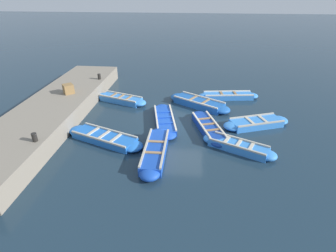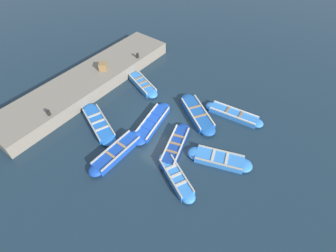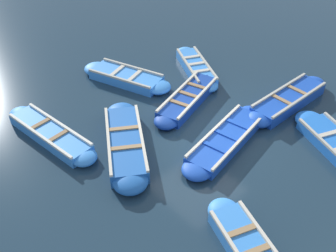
% 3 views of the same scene
% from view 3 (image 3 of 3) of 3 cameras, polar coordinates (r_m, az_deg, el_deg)
% --- Properties ---
extents(ground_plane, '(120.00, 120.00, 0.00)m').
position_cam_3_polar(ground_plane, '(11.95, 4.87, -0.80)').
color(ground_plane, '#1C303F').
extents(boat_outer_left, '(3.23, 2.05, 0.41)m').
position_cam_3_polar(boat_outer_left, '(14.73, 4.10, 8.41)').
color(boat_outer_left, '#3884E0').
rests_on(boat_outer_left, ground).
extents(boat_broadside, '(0.87, 3.81, 0.46)m').
position_cam_3_polar(boat_broadside, '(13.47, 17.06, 3.62)').
color(boat_broadside, '#1947B7').
rests_on(boat_broadside, ground).
extents(boat_end_of_row, '(3.85, 1.21, 0.39)m').
position_cam_3_polar(boat_end_of_row, '(12.06, -16.71, -1.11)').
color(boat_end_of_row, '#3884E0').
rests_on(boat_end_of_row, ground).
extents(boat_outer_right, '(1.60, 4.01, 0.37)m').
position_cam_3_polar(boat_outer_right, '(11.50, 8.47, -1.95)').
color(boat_outer_right, '#1947B7').
rests_on(boat_outer_right, ground).
extents(boat_mid_row, '(3.61, 2.04, 0.40)m').
position_cam_3_polar(boat_mid_row, '(14.21, -6.08, 7.03)').
color(boat_mid_row, '#3884E0').
rests_on(boat_mid_row, ground).
extents(boat_drifting, '(3.83, 2.89, 0.46)m').
position_cam_3_polar(boat_drifting, '(11.25, -6.20, -2.49)').
color(boat_drifting, '#1E59AD').
rests_on(boat_drifting, ground).
extents(boat_tucked, '(1.82, 3.65, 0.41)m').
position_cam_3_polar(boat_tucked, '(13.01, 2.91, 3.98)').
color(boat_tucked, navy).
rests_on(boat_tucked, ground).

